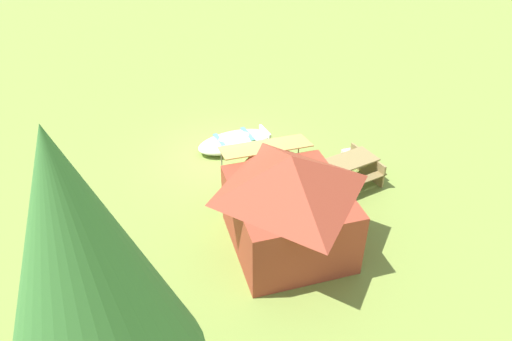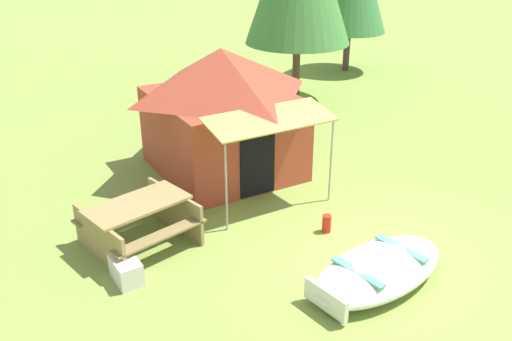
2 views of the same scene
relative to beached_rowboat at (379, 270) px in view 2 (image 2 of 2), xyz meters
name	(u,v)px [view 2 (image 2 of 2)]	position (x,y,z in m)	size (l,w,h in m)	color
ground_plane	(373,255)	(0.41, 0.62, -0.23)	(80.00, 80.00, 0.00)	olive
beached_rowboat	(379,270)	(0.00, 0.00, 0.00)	(2.68, 1.71, 0.44)	silver
canvas_cabin_tent	(222,110)	(-0.43, 4.79, 1.15)	(3.05, 4.10, 2.66)	#9C3B27
picnic_table	(139,219)	(-2.89, 2.65, 0.26)	(2.02, 1.94, 0.79)	olive
cooler_box	(126,270)	(-3.37, 1.74, -0.04)	(0.60, 0.35, 0.38)	silver
fuel_can	(327,224)	(0.13, 1.59, -0.07)	(0.16, 0.16, 0.32)	red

